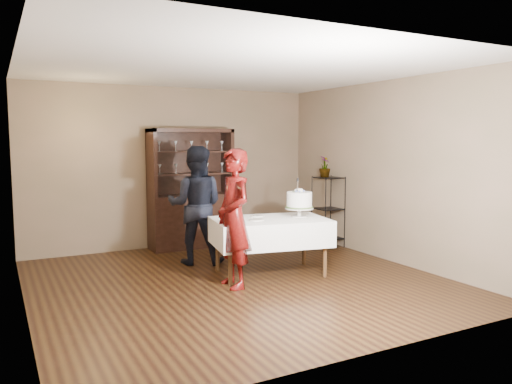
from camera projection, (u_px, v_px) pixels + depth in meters
floor at (239, 281)px, 6.44m from camera, size 5.00×5.00×0.00m
ceiling at (238, 68)px, 6.15m from camera, size 5.00×5.00×0.00m
back_wall at (174, 167)px, 8.49m from camera, size 5.00×0.02×2.70m
wall_left at (20, 185)px, 5.13m from camera, size 0.02×5.00×2.70m
wall_right at (388, 171)px, 7.46m from camera, size 0.02×5.00×2.70m
china_hutch at (191, 208)px, 8.44m from camera, size 1.40×0.48×2.00m
plant_etagere at (328, 209)px, 8.48m from camera, size 0.42×0.42×1.20m
cake_table at (270, 232)px, 6.74m from camera, size 1.67×1.20×0.76m
woman at (234, 218)px, 6.12m from camera, size 0.41×0.63×1.71m
man at (196, 205)px, 7.30m from camera, size 1.05×0.98×1.73m
cake at (299, 201)px, 6.88m from camera, size 0.40×0.40×0.54m
plate_near at (256, 220)px, 6.58m from camera, size 0.23×0.23×0.01m
plate_far at (257, 216)px, 6.92m from camera, size 0.20×0.20×0.01m
potted_plant at (325, 167)px, 8.43m from camera, size 0.28×0.28×0.36m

